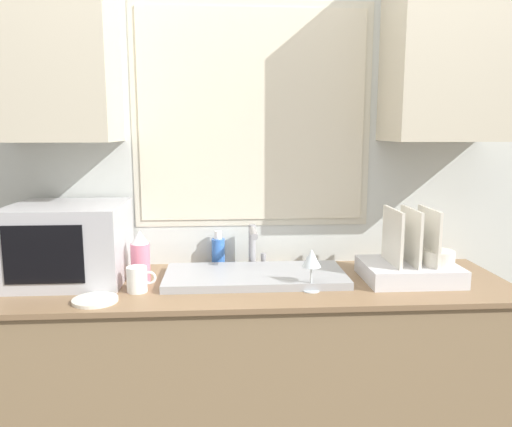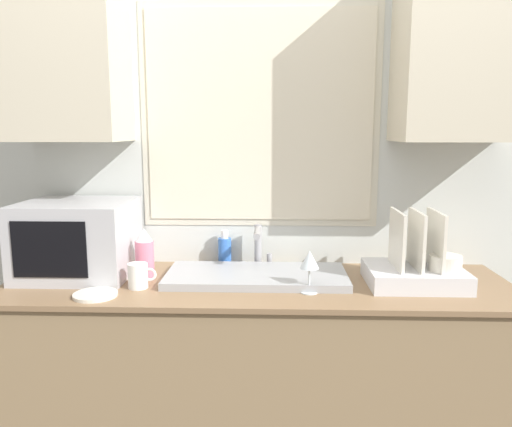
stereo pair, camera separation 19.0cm
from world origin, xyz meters
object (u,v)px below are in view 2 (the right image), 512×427
Objects in this scene: faucet at (259,242)px; mug_near_sink at (138,276)px; spray_bottle at (145,254)px; microwave at (78,239)px; wine_glass at (309,261)px; dish_rack at (417,269)px; soap_bottle at (225,250)px.

mug_near_sink is (-0.45, -0.29, -0.07)m from faucet.
microwave is at bearing 173.71° from spray_bottle.
spray_bottle is at bearing -161.78° from faucet.
wine_glass is (0.65, -0.17, 0.02)m from spray_bottle.
microwave is 0.96m from wine_glass.
wine_glass is at bearing -12.01° from microwave.
dish_rack is 1.08m from spray_bottle.
soap_bottle is (0.59, 0.18, -0.09)m from microwave.
mug_near_sink is at bearing -176.02° from dish_rack.
microwave reaches higher than wine_glass.
spray_bottle is at bearing -145.87° from soap_bottle.
microwave is at bearing 150.48° from mug_near_sink.
soap_bottle is at bearing 49.04° from mug_near_sink.
spray_bottle is 0.68m from wine_glass.
soap_bottle is 0.98× the size of wine_glass.
microwave is at bearing -163.37° from soap_bottle.
faucet is 0.66m from dish_rack.
soap_bottle is (-0.77, 0.27, 0.00)m from dish_rack.
dish_rack reaches higher than soap_bottle.
faucet is 0.48m from spray_bottle.
faucet is 0.95× the size of spray_bottle.
spray_bottle is 0.14m from mug_near_sink.
faucet is 0.75m from microwave.
dish_rack is at bearing -18.81° from faucet.
dish_rack is at bearing -3.17° from spray_bottle.
dish_rack is 1.07m from mug_near_sink.
spray_bottle is (-0.46, -0.15, -0.02)m from faucet.
microwave reaches higher than mug_near_sink.
spray_bottle is at bearing 93.90° from mug_near_sink.
spray_bottle is at bearing -6.29° from microwave.
microwave is at bearing 176.18° from dish_rack.
dish_rack reaches higher than faucet.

